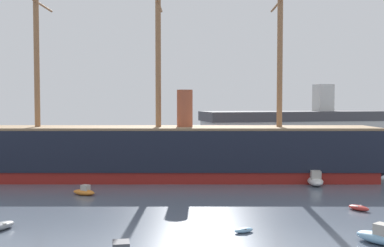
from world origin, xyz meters
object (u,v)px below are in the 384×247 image
Objects in this scene: dinghy_mid_left at (1,226)px; dinghy_distant_centre at (166,160)px; tall_ship at (158,151)px; dinghy_mid_right at (359,208)px; motorboat_alongside_bow at (84,191)px; dinghy_near_centre at (244,230)px; motorboat_alongside_stern at (315,180)px; dockside_warehouse_right at (310,135)px; motorboat_foreground_right at (380,237)px; dinghy_far_right at (329,165)px.

dinghy_mid_left reaches higher than dinghy_distant_centre.
tall_ship is 30.31m from dinghy_mid_right.
motorboat_alongside_bow is 1.15× the size of dinghy_distant_centre.
dinghy_mid_left is (-20.68, 5.80, 0.13)m from dinghy_near_centre.
dinghy_mid_left is 0.58× the size of motorboat_alongside_stern.
dockside_warehouse_right reaches higher than dinghy_near_centre.
tall_ship is 15.01m from motorboat_alongside_bow.
motorboat_alongside_stern is 1.92× the size of dinghy_distant_centre.
motorboat_alongside_bow is (-27.87, 14.88, 0.17)m from dinghy_mid_right.
motorboat_alongside_bow is at bearing -118.08° from dinghy_distant_centre.
motorboat_alongside_stern is at bearing -0.51° from motorboat_alongside_bow.
dinghy_distant_centre is at bearing 117.99° from motorboat_alongside_stern.
dockside_warehouse_right is (33.54, 17.83, 0.68)m from tall_ship.
motorboat_alongside_stern reaches higher than dinghy_mid_left.
motorboat_foreground_right is at bearing -114.93° from dinghy_mid_right.
tall_ship is 22.56m from motorboat_alongside_stern.
dinghy_mid_right is (35.18, -0.65, -0.07)m from dinghy_mid_left.
tall_ship is at bearing -103.57° from dinghy_distant_centre.
dinghy_far_right is at bearing 65.46° from motorboat_foreground_right.
dockside_warehouse_right is at bearing 63.96° from motorboat_alongside_stern.
dockside_warehouse_right is (44.27, 27.67, 4.29)m from motorboat_alongside_bow.
motorboat_alongside_stern is (30.63, -0.27, 0.27)m from motorboat_alongside_bow.
tall_ship is 35.68× the size of dinghy_far_right.
dockside_warehouse_right is (29.01, -0.96, 4.41)m from dinghy_distant_centre.
motorboat_alongside_stern is 2.45× the size of dinghy_far_right.
dockside_warehouse_right is (16.41, 42.55, 4.46)m from dinghy_mid_right.
tall_ship is 30.32m from dinghy_mid_left.
tall_ship is 30.32× the size of dinghy_mid_right.
motorboat_foreground_right is 34.35m from motorboat_alongside_bow.
motorboat_foreground_right is at bearing -111.88° from dockside_warehouse_right.
motorboat_alongside_bow is (-10.74, -9.84, -3.61)m from tall_ship.
dinghy_mid_left reaches higher than dinghy_far_right.
dinghy_mid_right is at bearing 65.07° from motorboat_foreground_right.
dinghy_mid_right is (14.51, 5.16, 0.06)m from dinghy_near_centre.
tall_ship reaches higher than dinghy_mid_right.
tall_ship is at bearing 108.89° from motorboat_foreground_right.
dinghy_mid_right is 45.82m from dockside_warehouse_right.
tall_ship is at bearing 95.02° from dinghy_near_centre.
dinghy_distant_centre is (4.53, 18.78, -3.74)m from tall_ship.
motorboat_alongside_bow is 30.63m from motorboat_alongside_stern.
dinghy_distant_centre reaches higher than dinghy_mid_right.
dinghy_far_right is (11.51, 16.85, -0.47)m from motorboat_alongside_stern.
motorboat_foreground_right is 0.82× the size of motorboat_alongside_stern.
dinghy_near_centre is 15.39m from dinghy_mid_right.
motorboat_alongside_bow is (-22.87, 25.63, -0.14)m from motorboat_foreground_right.
dockside_warehouse_right reaches higher than dinghy_mid_left.
dinghy_mid_right is 31.59m from motorboat_alongside_bow.
dockside_warehouse_right reaches higher than dinghy_far_right.
motorboat_foreground_right reaches higher than motorboat_alongside_bow.
motorboat_foreground_right is 2.01× the size of dinghy_far_right.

